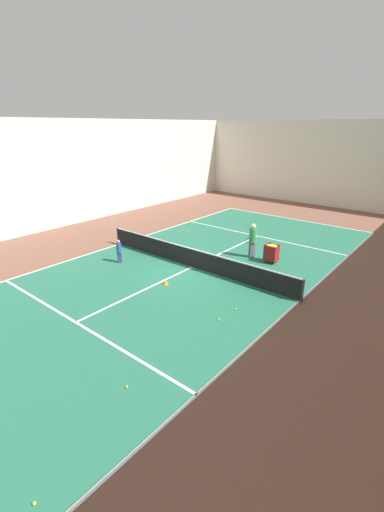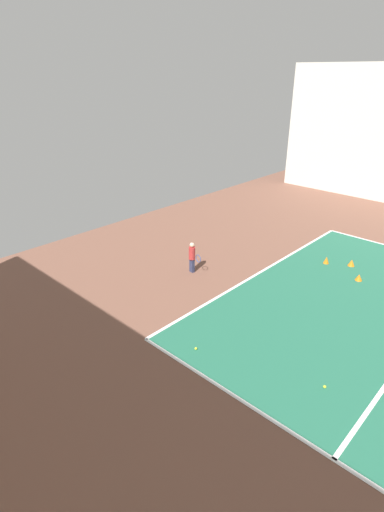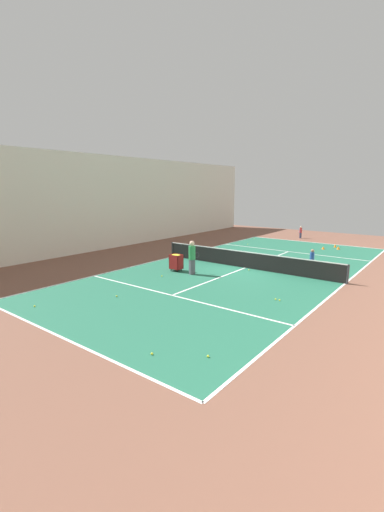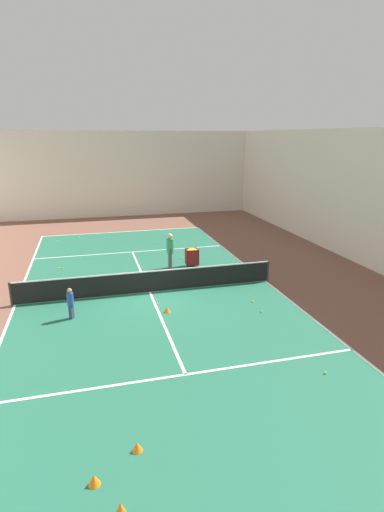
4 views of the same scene
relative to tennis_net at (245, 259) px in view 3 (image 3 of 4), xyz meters
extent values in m
plane|color=brown|center=(0.00, 0.00, -0.50)|extent=(39.16, 39.16, 0.00)
cube|color=#23664C|center=(0.00, 0.00, -0.50)|extent=(10.87, 23.44, 0.00)
cube|color=white|center=(0.00, -11.72, -0.50)|extent=(10.87, 0.10, 0.00)
cube|color=white|center=(0.00, 11.72, -0.50)|extent=(10.87, 0.10, 0.00)
cube|color=white|center=(-5.44, 0.00, -0.50)|extent=(0.10, 23.44, 0.00)
cube|color=white|center=(5.44, 0.00, -0.50)|extent=(0.10, 23.44, 0.00)
cube|color=white|center=(0.00, -6.45, -0.50)|extent=(10.87, 0.10, 0.00)
cube|color=white|center=(0.00, 6.45, -0.50)|extent=(10.87, 0.10, 0.00)
cube|color=white|center=(0.00, 0.00, -0.50)|extent=(0.10, 12.89, 0.00)
cube|color=silver|center=(11.37, 0.00, 2.94)|extent=(0.15, 35.46, 6.89)
cylinder|color=#2D2D33|center=(-5.54, 0.00, -0.02)|extent=(0.10, 0.10, 0.97)
cylinder|color=#2D2D33|center=(5.54, 0.00, -0.02)|extent=(0.10, 0.10, 0.97)
cube|color=black|center=(0.00, 0.00, -0.03)|extent=(10.97, 0.03, 0.90)
cube|color=white|center=(0.00, 0.00, 0.44)|extent=(10.97, 0.04, 0.05)
cube|color=#2D3351|center=(1.74, -13.51, -0.25)|extent=(0.14, 0.19, 0.50)
cylinder|color=#B22D2D|center=(1.74, -13.51, 0.23)|extent=(0.26, 0.26, 0.45)
sphere|color=beige|center=(1.74, -13.51, 0.53)|extent=(0.17, 0.17, 0.17)
torus|color=#2D478C|center=(1.74, -13.21, 0.11)|extent=(0.07, 0.28, 0.28)
cube|color=#4C4C56|center=(1.55, 3.02, -0.10)|extent=(0.26, 0.33, 0.82)
cylinder|color=#2D8C4C|center=(1.55, 3.02, 0.67)|extent=(0.46, 0.46, 0.72)
sphere|color=beige|center=(1.55, 3.02, 1.17)|extent=(0.27, 0.27, 0.27)
torus|color=black|center=(1.48, 2.66, 0.49)|extent=(0.11, 0.28, 0.28)
cube|color=#2D3351|center=(-3.20, -1.83, -0.24)|extent=(0.19, 0.22, 0.54)
cylinder|color=#234799|center=(-3.20, -1.83, 0.27)|extent=(0.32, 0.32, 0.48)
sphere|color=#A87A5B|center=(-3.20, -1.83, 0.60)|extent=(0.18, 0.18, 0.18)
cube|color=maroon|center=(2.68, 2.98, -0.36)|extent=(0.64, 0.51, 0.02)
cube|color=maroon|center=(2.68, 2.74, 0.03)|extent=(0.64, 0.02, 0.79)
cube|color=maroon|center=(2.68, 3.23, 0.03)|extent=(0.64, 0.02, 0.79)
cube|color=maroon|center=(2.37, 2.98, 0.03)|extent=(0.02, 0.51, 0.79)
cube|color=maroon|center=(2.99, 2.98, 0.03)|extent=(0.02, 0.51, 0.79)
ellipsoid|color=yellow|center=(2.68, 2.98, 0.37)|extent=(0.60, 0.47, 0.16)
cylinder|color=black|center=(2.46, 2.80, -0.43)|extent=(0.05, 0.05, 0.14)
cylinder|color=black|center=(2.90, 2.80, -0.43)|extent=(0.05, 0.05, 0.14)
cylinder|color=black|center=(2.46, 3.16, -0.43)|extent=(0.05, 0.05, 0.14)
cylinder|color=black|center=(2.90, 3.16, -0.43)|extent=(0.05, 0.05, 0.14)
cone|color=orange|center=(-1.69, -8.95, -0.39)|extent=(0.24, 0.24, 0.22)
cone|color=orange|center=(-2.16, -10.37, -0.37)|extent=(0.20, 0.20, 0.26)
cone|color=orange|center=(-2.60, -9.61, -0.38)|extent=(0.24, 0.24, 0.24)
cone|color=orange|center=(0.32, -2.21, -0.39)|extent=(0.27, 0.27, 0.22)
sphere|color=yellow|center=(3.81, -3.14, -0.47)|extent=(0.07, 0.07, 0.07)
sphere|color=yellow|center=(3.28, 10.81, -0.47)|extent=(0.07, 0.07, 0.07)
sphere|color=yellow|center=(0.09, -1.37, -0.47)|extent=(0.07, 0.07, 0.07)
sphere|color=yellow|center=(3.20, 1.10, -0.47)|extent=(0.07, 0.07, 0.07)
sphere|color=yellow|center=(4.84, -10.45, -0.47)|extent=(0.07, 0.07, 0.07)
sphere|color=yellow|center=(2.48, 4.38, -0.47)|extent=(0.07, 0.07, 0.07)
sphere|color=yellow|center=(-3.98, 4.32, -0.47)|extent=(0.07, 0.07, 0.07)
sphere|color=yellow|center=(3.88, -2.14, -0.47)|extent=(0.07, 0.07, 0.07)
sphere|color=yellow|center=(-3.05, 10.83, -0.47)|extent=(0.07, 0.07, 0.07)
sphere|color=yellow|center=(3.05, 2.97, -0.47)|extent=(0.07, 0.07, 0.07)
sphere|color=yellow|center=(-3.80, 4.31, -0.47)|extent=(0.07, 0.07, 0.07)
sphere|color=yellow|center=(3.85, -7.42, -0.47)|extent=(0.07, 0.07, 0.07)
sphere|color=yellow|center=(-4.37, 9.99, -0.47)|extent=(0.07, 0.07, 0.07)
sphere|color=yellow|center=(1.73, 8.03, -0.47)|extent=(0.07, 0.07, 0.07)
sphere|color=yellow|center=(-0.47, 0.42, -0.47)|extent=(0.07, 0.07, 0.07)
camera|label=1|loc=(9.72, -11.87, 5.98)|focal=24.00mm
camera|label=2|loc=(10.90, -4.88, 5.98)|focal=28.00mm
camera|label=3|loc=(-9.27, 17.09, 4.06)|focal=24.00mm
camera|label=4|loc=(-2.34, -16.01, 5.98)|focal=28.00mm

